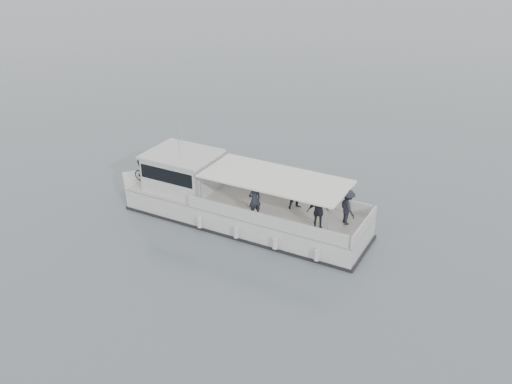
% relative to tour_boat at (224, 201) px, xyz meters
% --- Properties ---
extents(ground, '(1400.00, 1400.00, 0.00)m').
position_rel_tour_boat_xyz_m(ground, '(-2.47, 2.59, -0.83)').
color(ground, slate).
rests_on(ground, ground).
extents(tour_boat, '(12.19, 3.75, 5.08)m').
position_rel_tour_boat_xyz_m(tour_boat, '(0.00, 0.00, 0.00)').
color(tour_boat, white).
rests_on(tour_boat, ground).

